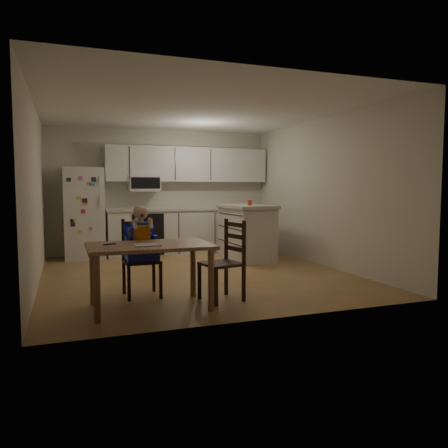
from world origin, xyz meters
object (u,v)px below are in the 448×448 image
red_cup (250,203)px  dining_table (150,253)px  refrigerator (84,213)px  chair_side (228,255)px  chair_booster (141,241)px  kitchen_island (246,232)px

red_cup → dining_table: 3.33m
red_cup → dining_table: size_ratio=0.07×
refrigerator → chair_side: bearing=-68.6°
dining_table → chair_booster: (-0.00, 0.62, 0.05)m
kitchen_island → dining_table: size_ratio=1.03×
refrigerator → kitchen_island: bearing=-22.2°
kitchen_island → red_cup: size_ratio=14.68×
red_cup → chair_side: red_cup is taller
chair_booster → chair_side: (0.94, -0.55, -0.14)m
refrigerator → chair_booster: 3.27m
refrigerator → dining_table: bearing=-82.1°
dining_table → chair_side: size_ratio=1.40×
kitchen_island → chair_booster: (-2.29, -2.07, 0.16)m
chair_booster → refrigerator: bearing=97.7°
kitchen_island → chair_side: size_ratio=1.44×
kitchen_island → dining_table: kitchen_island is taller
dining_table → chair_side: (0.94, 0.07, -0.08)m
dining_table → red_cup: bearing=47.3°
red_cup → chair_side: (-1.30, -2.35, -0.52)m
refrigerator → chair_booster: bearing=-80.6°
red_cup → dining_table: (-2.24, -2.42, -0.44)m
refrigerator → chair_booster: (0.53, -3.22, -0.18)m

